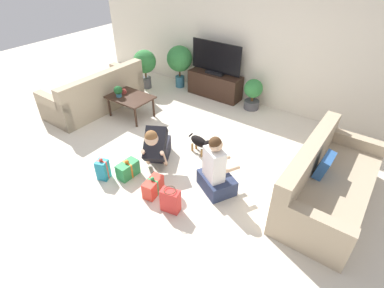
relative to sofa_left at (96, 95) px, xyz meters
The scene contains 19 objects.
ground_plane 2.43m from the sofa_left, ahead, with size 16.00×16.00×0.00m, color beige.
wall_back 3.42m from the sofa_left, 43.15° to the left, with size 8.40×0.06×2.60m.
sofa_left is the anchor object (origin of this frame).
sofa_right 4.77m from the sofa_left, ahead, with size 0.92×2.06×0.84m.
coffee_table 0.90m from the sofa_left, 10.40° to the left, with size 0.87×0.63×0.44m.
tv_console 2.62m from the sofa_left, 48.45° to the left, with size 1.24×0.41×0.54m.
tv 2.68m from the sofa_left, 48.45° to the left, with size 1.21×0.20×0.70m.
potted_plant_back_right 3.32m from the sofa_left, 35.18° to the left, with size 0.39×0.39×0.66m.
potted_plant_corner_left 1.42m from the sofa_left, 84.09° to the left, with size 0.54×0.54×0.92m.
potted_plant_back_left 2.09m from the sofa_left, 68.16° to the left, with size 0.60×0.60×1.00m.
person_kneeling 2.46m from the sofa_left, 16.79° to the right, with size 0.65×0.83×0.80m.
person_sitting 3.50m from the sofa_left, 11.16° to the right, with size 0.65×0.62×0.92m.
dog 2.77m from the sofa_left, ahead, with size 0.55×0.22×0.34m.
gift_box_a 3.04m from the sofa_left, 24.72° to the right, with size 0.22×0.36×0.30m.
gift_box_b 2.42m from the sofa_left, 37.35° to the right, with size 0.21×0.21×0.37m.
gift_box_c 2.50m from the sofa_left, 28.98° to the right, with size 0.20×0.34×0.30m.
gift_bag_a 3.45m from the sofa_left, 23.44° to the right, with size 0.28×0.19×0.37m.
mug 0.74m from the sofa_left, 15.78° to the left, with size 0.12×0.08×0.09m.
tabletop_plant 0.76m from the sofa_left, ahead, with size 0.17×0.17×0.22m.
Camera 1 is at (2.68, -3.10, 3.06)m, focal length 28.00 mm.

